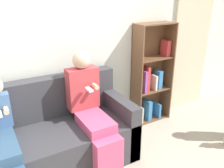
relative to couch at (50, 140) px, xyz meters
name	(u,v)px	position (x,y,z in m)	size (l,w,h in m)	color
back_wall	(44,48)	(0.15, 0.44, 0.95)	(10.00, 0.06, 2.55)	silver
curtain_panel	(191,44)	(2.52, 0.39, 0.74)	(0.76, 0.04, 2.14)	beige
couch	(50,140)	(0.00, 0.00, 0.00)	(1.84, 0.82, 0.97)	#38383D
adult_seated	(91,109)	(0.45, -0.13, 0.33)	(0.36, 0.76, 1.27)	#DB4C75
child_seated	(5,141)	(-0.46, -0.16, 0.25)	(0.24, 0.78, 1.12)	#335170
bookshelf	(150,78)	(1.63, 0.30, 0.34)	(0.59, 0.27, 1.48)	brown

